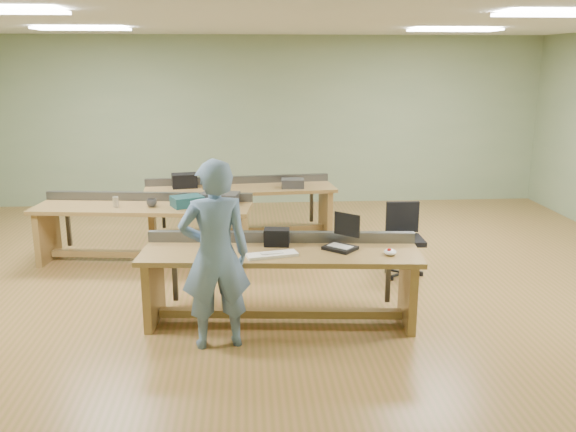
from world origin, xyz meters
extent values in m
plane|color=olive|center=(0.00, 0.00, 0.00)|extent=(10.00, 10.00, 0.00)
plane|color=silver|center=(0.00, 0.00, 3.00)|extent=(10.00, 10.00, 0.00)
cube|color=gray|center=(0.00, 4.00, 1.50)|extent=(10.00, 0.04, 3.00)
cube|color=gray|center=(0.00, -4.00, 1.50)|extent=(10.00, 0.04, 3.00)
cube|color=white|center=(-2.50, 1.50, 2.97)|extent=(1.20, 0.50, 0.03)
cube|color=white|center=(2.50, -1.50, 2.97)|extent=(1.20, 0.50, 0.03)
cube|color=white|center=(2.50, 1.50, 2.97)|extent=(1.20, 0.50, 0.03)
cube|color=olive|center=(-0.07, -1.34, 0.72)|extent=(2.79, 0.97, 0.05)
cube|color=olive|center=(-1.33, -1.23, 0.35)|extent=(0.14, 0.63, 0.70)
cube|color=olive|center=(1.20, -1.45, 0.35)|extent=(0.14, 0.63, 0.70)
cube|color=olive|center=(-0.07, -1.34, 0.10)|extent=(2.43, 0.31, 0.08)
cube|color=#4D4F55|center=(-0.04, -1.02, 0.81)|extent=(2.73, 0.32, 0.11)
cube|color=olive|center=(-1.72, 0.70, 0.72)|extent=(2.84, 1.07, 0.05)
cube|color=olive|center=(-3.00, 0.86, 0.35)|extent=(0.16, 0.65, 0.70)
cube|color=olive|center=(-0.44, 0.55, 0.35)|extent=(0.16, 0.65, 0.70)
cube|color=olive|center=(-1.72, 0.70, 0.10)|extent=(2.47, 0.40, 0.08)
cube|color=#4D4F55|center=(-1.68, 1.03, 0.81)|extent=(2.76, 0.41, 0.11)
cube|color=olive|center=(-0.47, 1.77, 0.72)|extent=(2.83, 1.00, 0.05)
cube|color=olive|center=(-1.75, 1.65, 0.35)|extent=(0.14, 0.65, 0.70)
cube|color=olive|center=(0.81, 1.89, 0.35)|extent=(0.14, 0.65, 0.70)
cube|color=olive|center=(-0.47, 1.77, 0.10)|extent=(2.48, 0.33, 0.08)
cube|color=#4D4F55|center=(-0.50, 2.10, 0.81)|extent=(2.77, 0.34, 0.11)
imported|color=#657CA4|center=(-0.68, -1.79, 0.88)|extent=(0.70, 0.52, 1.75)
cube|color=black|center=(0.53, -1.32, 0.77)|extent=(0.38, 0.37, 0.03)
cube|color=black|center=(0.61, -1.23, 0.98)|extent=(0.23, 0.21, 0.23)
cube|color=white|center=(-0.15, -1.48, 0.76)|extent=(0.51, 0.27, 0.03)
ellipsoid|color=white|center=(0.98, -1.53, 0.78)|extent=(0.13, 0.15, 0.06)
cube|color=black|center=(-0.09, -1.13, 0.84)|extent=(0.27, 0.19, 0.17)
cylinder|color=black|center=(1.52, -0.11, 0.22)|extent=(0.06, 0.06, 0.44)
cube|color=black|center=(1.52, -0.11, 0.46)|extent=(0.43, 0.43, 0.06)
cube|color=black|center=(1.52, 0.09, 0.70)|extent=(0.40, 0.06, 0.38)
cylinder|color=black|center=(1.52, -0.11, 0.03)|extent=(0.49, 0.49, 0.06)
cube|color=#143C43|center=(-1.14, 0.64, 0.82)|extent=(0.46, 0.41, 0.13)
cube|color=#313133|center=(-0.73, 0.82, 0.82)|extent=(0.53, 0.40, 0.13)
imported|color=#313133|center=(-1.59, 0.65, 0.80)|extent=(0.15, 0.15, 0.10)
cylinder|color=silver|center=(-2.05, 0.67, 0.82)|extent=(0.08, 0.08, 0.13)
cube|color=black|center=(-1.29, 1.86, 0.85)|extent=(0.40, 0.32, 0.20)
cube|color=#313133|center=(0.30, 1.72, 0.82)|extent=(0.34, 0.26, 0.13)
camera|label=1|loc=(-0.39, -7.02, 2.57)|focal=38.00mm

